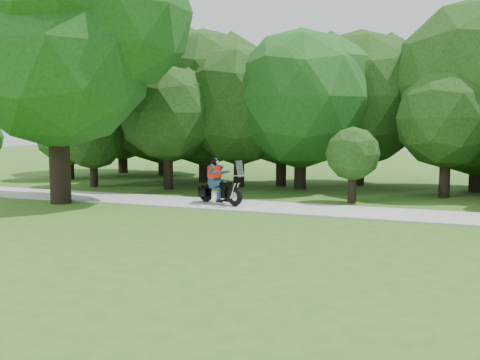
# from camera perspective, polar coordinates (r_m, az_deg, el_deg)

# --- Properties ---
(ground) EXTENTS (100.00, 100.00, 0.00)m
(ground) POSITION_cam_1_polar(r_m,az_deg,el_deg) (8.37, 9.95, -12.30)
(ground) COLOR #2F631C
(ground) RESTS_ON ground
(walkway) EXTENTS (60.00, 2.20, 0.06)m
(walkway) POSITION_cam_1_polar(r_m,az_deg,el_deg) (16.09, 15.64, -3.54)
(walkway) COLOR #A9A9A4
(walkway) RESTS_ON ground
(tree_line) EXTENTS (39.91, 11.67, 7.74)m
(tree_line) POSITION_cam_1_polar(r_m,az_deg,el_deg) (22.67, 18.52, 8.31)
(tree_line) COLOR black
(tree_line) RESTS_ON ground
(big_tree_west) EXTENTS (8.64, 6.56, 9.96)m
(big_tree_west) POSITION_cam_1_polar(r_m,az_deg,el_deg) (19.25, -18.51, 15.01)
(big_tree_west) COLOR black
(big_tree_west) RESTS_ON ground
(touring_motorcycle) EXTENTS (1.88, 1.12, 1.50)m
(touring_motorcycle) POSITION_cam_1_polar(r_m,az_deg,el_deg) (17.37, -2.43, -0.74)
(touring_motorcycle) COLOR black
(touring_motorcycle) RESTS_ON walkway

